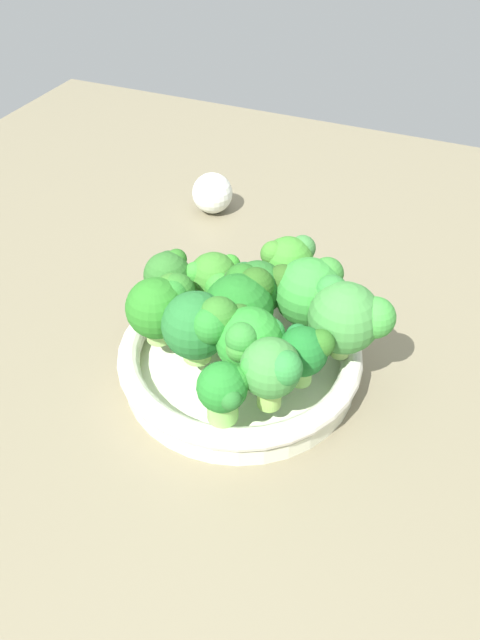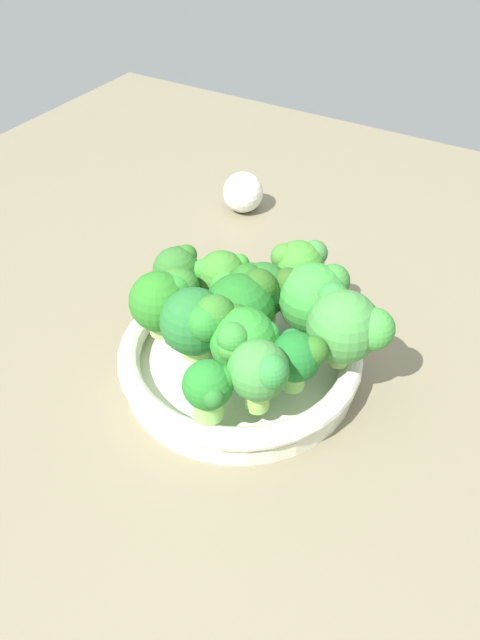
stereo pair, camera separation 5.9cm
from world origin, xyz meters
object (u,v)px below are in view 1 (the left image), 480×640
at_px(broccoli_floret_12, 224,390).
at_px(broccoli_floret_3, 256,286).
at_px(bowl, 240,359).
at_px(broccoli_floret_5, 304,351).
at_px(broccoli_floret_11, 272,370).
at_px(broccoli_floret_0, 214,279).
at_px(broccoli_floret_2, 241,304).
at_px(broccoli_floret_9, 347,316).
at_px(broccoli_floret_7, 168,275).
at_px(garlic_bulb, 212,193).
at_px(broccoli_floret_8, 288,262).
at_px(broccoli_floret_1, 163,304).
at_px(broccoli_floret_4, 200,324).
at_px(broccoli_floret_10, 312,291).
at_px(broccoli_floret_6, 246,340).

bearing_deg(broccoli_floret_12, broccoli_floret_3, -168.82).
relative_size(bowl, broccoli_floret_5, 4.07).
bearing_deg(bowl, broccoli_floret_11, 41.59).
bearing_deg(broccoli_floret_0, broccoli_floret_2, 51.58).
bearing_deg(broccoli_floret_0, broccoli_floret_9, 83.54).
distance_m(bowl, broccoli_floret_2, 0.06).
xyz_separation_m(broccoli_floret_7, garlic_bulb, (-0.24, -0.07, -0.05)).
xyz_separation_m(broccoli_floret_3, broccoli_floret_9, (0.02, 0.09, 0.01)).
xyz_separation_m(broccoli_floret_5, broccoli_floret_12, (0.07, -0.05, -0.00)).
relative_size(broccoli_floret_0, garlic_bulb, 1.11).
xyz_separation_m(broccoli_floret_0, broccoli_floret_8, (-0.05, 0.06, 0.00)).
xyz_separation_m(broccoli_floret_1, broccoli_floret_4, (0.01, 0.05, 0.00)).
bearing_deg(bowl, broccoli_floret_1, -76.64).
distance_m(broccoli_floret_3, broccoli_floret_5, 0.10).
height_order(broccoli_floret_1, garlic_bulb, broccoli_floret_1).
bearing_deg(garlic_bulb, broccoli_floret_12, 26.73).
distance_m(broccoli_floret_3, broccoli_floret_11, 0.12).
relative_size(broccoli_floret_3, broccoli_floret_11, 0.95).
xyz_separation_m(broccoli_floret_8, broccoli_floret_10, (0.04, 0.04, 0.00)).
bearing_deg(broccoli_floret_11, broccoli_floret_2, -140.47).
height_order(bowl, broccoli_floret_11, broccoli_floret_11).
bearing_deg(broccoli_floret_7, broccoli_floret_10, 100.71).
height_order(broccoli_floret_2, broccoli_floret_5, broccoli_floret_2).
height_order(broccoli_floret_0, broccoli_floret_1, broccoli_floret_1).
height_order(broccoli_floret_10, garlic_bulb, broccoli_floret_10).
relative_size(broccoli_floret_11, broccoli_floret_12, 1.21).
xyz_separation_m(broccoli_floret_12, garlic_bulb, (-0.36, -0.18, -0.04)).
relative_size(broccoli_floret_2, broccoli_floret_3, 1.24).
bearing_deg(broccoli_floret_0, broccoli_floret_12, 28.16).
height_order(broccoli_floret_6, broccoli_floret_7, broccoli_floret_6).
bearing_deg(broccoli_floret_7, broccoli_floret_2, 77.48).
xyz_separation_m(broccoli_floret_8, broccoli_floret_12, (0.18, 0.01, -0.01)).
distance_m(broccoli_floret_11, broccoli_floret_12, 0.04).
height_order(broccoli_floret_1, broccoli_floret_7, broccoli_floret_1).
relative_size(bowl, broccoli_floret_2, 2.91).
bearing_deg(broccoli_floret_1, broccoli_floret_12, 53.01).
height_order(broccoli_floret_0, broccoli_floret_8, broccoli_floret_8).
xyz_separation_m(broccoli_floret_1, broccoli_floret_11, (0.04, 0.13, 0.00)).
height_order(bowl, broccoli_floret_8, broccoli_floret_8).
bearing_deg(broccoli_floret_3, broccoli_floret_12, 11.18).
relative_size(broccoli_floret_2, broccoli_floret_9, 1.00).
bearing_deg(broccoli_floret_7, garlic_bulb, -164.35).
xyz_separation_m(broccoli_floret_0, broccoli_floret_10, (-0.01, 0.10, 0.01)).
relative_size(broccoli_floret_2, broccoli_floret_7, 1.30).
xyz_separation_m(broccoli_floret_6, broccoli_floret_7, (-0.06, -0.11, -0.00)).
distance_m(broccoli_floret_3, broccoli_floret_12, 0.13).
height_order(bowl, broccoli_floret_4, broccoli_floret_4).
bearing_deg(broccoli_floret_11, garlic_bulb, -147.57).
xyz_separation_m(broccoli_floret_2, broccoli_floret_4, (0.04, -0.02, 0.00)).
bearing_deg(broccoli_floret_10, broccoli_floret_3, -77.71).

